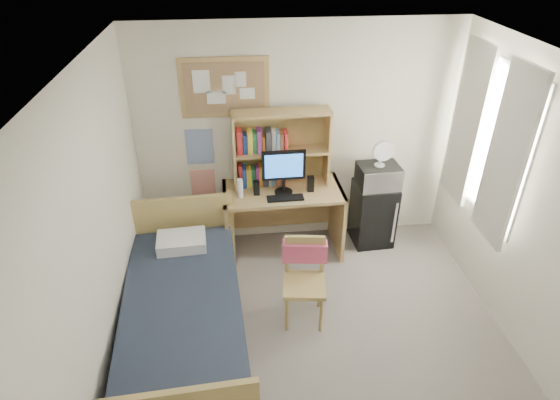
{
  "coord_description": "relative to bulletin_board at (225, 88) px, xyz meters",
  "views": [
    {
      "loc": [
        -0.69,
        -2.76,
        3.47
      ],
      "look_at": [
        -0.29,
        1.2,
        1.04
      ],
      "focal_mm": 30.0,
      "sensor_mm": 36.0,
      "label": 1
    }
  ],
  "objects": [
    {
      "name": "floor",
      "position": [
        0.78,
        -2.08,
        -1.93
      ],
      "size": [
        3.6,
        4.2,
        0.02
      ],
      "primitive_type": "cube",
      "color": "gray",
      "rests_on": "ground"
    },
    {
      "name": "ceiling",
      "position": [
        0.78,
        -2.08,
        0.68
      ],
      "size": [
        3.6,
        4.2,
        0.02
      ],
      "primitive_type": "cube",
      "color": "white",
      "rests_on": "wall_back"
    },
    {
      "name": "wall_back",
      "position": [
        0.78,
        0.02,
        -0.62
      ],
      "size": [
        3.6,
        0.04,
        2.6
      ],
      "primitive_type": "cube",
      "color": "white",
      "rests_on": "floor"
    },
    {
      "name": "wall_left",
      "position": [
        -1.02,
        -2.08,
        -0.62
      ],
      "size": [
        0.04,
        4.2,
        2.6
      ],
      "primitive_type": "cube",
      "color": "white",
      "rests_on": "floor"
    },
    {
      "name": "wall_right",
      "position": [
        2.58,
        -2.08,
        -0.62
      ],
      "size": [
        0.04,
        4.2,
        2.6
      ],
      "primitive_type": "cube",
      "color": "white",
      "rests_on": "floor"
    },
    {
      "name": "window_unit",
      "position": [
        2.53,
        -0.88,
        -0.32
      ],
      "size": [
        0.1,
        1.4,
        1.7
      ],
      "primitive_type": "cube",
      "color": "white",
      "rests_on": "wall_right"
    },
    {
      "name": "curtain_left",
      "position": [
        2.5,
        -1.28,
        -0.32
      ],
      "size": [
        0.04,
        0.55,
        1.7
      ],
      "primitive_type": "cube",
      "color": "silver",
      "rests_on": "wall_right"
    },
    {
      "name": "curtain_right",
      "position": [
        2.5,
        -0.48,
        -0.32
      ],
      "size": [
        0.04,
        0.55,
        1.7
      ],
      "primitive_type": "cube",
      "color": "silver",
      "rests_on": "wall_right"
    },
    {
      "name": "bulletin_board",
      "position": [
        0.0,
        0.0,
        0.0
      ],
      "size": [
        0.94,
        0.03,
        0.64
      ],
      "primitive_type": "cube",
      "color": "#A47F56",
      "rests_on": "wall_back"
    },
    {
      "name": "poster_wave",
      "position": [
        -0.32,
        0.01,
        -0.67
      ],
      "size": [
        0.3,
        0.01,
        0.42
      ],
      "primitive_type": "cube",
      "color": "#2A4FA8",
      "rests_on": "wall_back"
    },
    {
      "name": "poster_japan",
      "position": [
        -0.32,
        0.01,
        -1.14
      ],
      "size": [
        0.28,
        0.01,
        0.36
      ],
      "primitive_type": "cube",
      "color": "red",
      "rests_on": "wall_back"
    },
    {
      "name": "desk",
      "position": [
        0.58,
        -0.34,
        -1.5
      ],
      "size": [
        1.36,
        0.7,
        0.84
      ],
      "primitive_type": "cube",
      "rotation": [
        0.0,
        0.0,
        0.02
      ],
      "color": "tan",
      "rests_on": "floor"
    },
    {
      "name": "desk_chair",
      "position": [
        0.67,
        -1.48,
        -1.48
      ],
      "size": [
        0.5,
        0.5,
        0.88
      ],
      "primitive_type": "cube",
      "rotation": [
        0.0,
        0.0,
        -0.13
      ],
      "color": "tan",
      "rests_on": "floor"
    },
    {
      "name": "mini_fridge",
      "position": [
        1.69,
        -0.24,
        -1.53
      ],
      "size": [
        0.48,
        0.48,
        0.78
      ],
      "primitive_type": "cube",
      "rotation": [
        0.0,
        0.0,
        0.06
      ],
      "color": "black",
      "rests_on": "floor"
    },
    {
      "name": "bed",
      "position": [
        -0.47,
        -1.69,
        -1.63
      ],
      "size": [
        1.2,
        2.2,
        0.59
      ],
      "primitive_type": "cube",
      "rotation": [
        0.0,
        0.0,
        0.06
      ],
      "color": "#1C2332",
      "rests_on": "floor"
    },
    {
      "name": "hutch",
      "position": [
        0.58,
        -0.19,
        -0.65
      ],
      "size": [
        1.07,
        0.3,
        0.87
      ],
      "primitive_type": "cube",
      "rotation": [
        0.0,
        0.0,
        0.02
      ],
      "color": "tan",
      "rests_on": "desk"
    },
    {
      "name": "monitor",
      "position": [
        0.58,
        -0.4,
        -0.83
      ],
      "size": [
        0.47,
        0.05,
        0.5
      ],
      "primitive_type": "cube",
      "rotation": [
        0.0,
        0.0,
        0.02
      ],
      "color": "black",
      "rests_on": "desk"
    },
    {
      "name": "keyboard",
      "position": [
        0.59,
        -0.54,
        -1.07
      ],
      "size": [
        0.4,
        0.14,
        0.02
      ],
      "primitive_type": "cube",
      "rotation": [
        0.0,
        0.0,
        0.02
      ],
      "color": "black",
      "rests_on": "desk"
    },
    {
      "name": "speaker_left",
      "position": [
        0.28,
        -0.41,
        -1.0
      ],
      "size": [
        0.07,
        0.07,
        0.16
      ],
      "primitive_type": "cube",
      "rotation": [
        0.0,
        0.0,
        0.02
      ],
      "color": "black",
      "rests_on": "desk"
    },
    {
      "name": "speaker_right",
      "position": [
        0.88,
        -0.39,
        -0.99
      ],
      "size": [
        0.07,
        0.07,
        0.18
      ],
      "primitive_type": "cube",
      "rotation": [
        0.0,
        0.0,
        0.02
      ],
      "color": "black",
      "rests_on": "desk"
    },
    {
      "name": "water_bottle",
      "position": [
        0.11,
        -0.45,
        -0.97
      ],
      "size": [
        0.07,
        0.07,
        0.22
      ],
      "primitive_type": "cylinder",
      "rotation": [
        0.0,
        0.0,
        0.02
      ],
      "color": "white",
      "rests_on": "desk"
    },
    {
      "name": "hoodie",
      "position": [
        0.69,
        -1.28,
        -1.23
      ],
      "size": [
        0.45,
        0.19,
        0.21
      ],
      "primitive_type": "cube",
      "rotation": [
        0.0,
        0.0,
        -0.13
      ],
      "color": "#D85274",
      "rests_on": "desk_chair"
    },
    {
      "name": "microwave",
      "position": [
        1.69,
        -0.26,
        -1.01
      ],
      "size": [
        0.48,
        0.38,
        0.27
      ],
      "primitive_type": "cube",
      "rotation": [
        0.0,
        0.0,
        0.06
      ],
      "color": "silver",
      "rests_on": "mini_fridge"
    },
    {
      "name": "desk_fan",
      "position": [
        1.69,
        -0.26,
        -0.73
      ],
      "size": [
        0.25,
        0.25,
        0.29
      ],
      "primitive_type": "cylinder",
      "rotation": [
        0.0,
        0.0,
        0.06
      ],
      "color": "white",
      "rests_on": "microwave"
    },
    {
      "name": "pillow",
      "position": [
        -0.51,
        -0.94,
        -1.27
      ],
      "size": [
        0.5,
        0.37,
        0.12
      ],
      "primitive_type": "cube",
      "rotation": [
        0.0,
        0.0,
        0.06
      ],
      "color": "white",
      "rests_on": "bed"
    }
  ]
}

